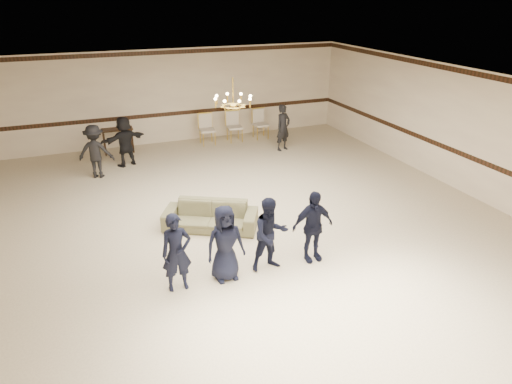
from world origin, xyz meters
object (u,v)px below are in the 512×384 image
(banquet_chair_right, at_px, (261,124))
(console_table, at_px, (118,141))
(boy_d, at_px, (313,226))
(adult_mid, at_px, (125,141))
(boy_a, at_px, (177,253))
(chandelier, at_px, (233,92))
(banquet_chair_mid, at_px, (235,127))
(boy_c, at_px, (270,234))
(boy_b, at_px, (225,243))
(adult_right, at_px, (283,128))
(banquet_chair_left, at_px, (207,130))
(settee, at_px, (210,216))
(adult_left, at_px, (96,152))

(banquet_chair_right, height_order, console_table, banquet_chair_right)
(boy_d, height_order, adult_mid, adult_mid)
(adult_mid, bearing_deg, boy_a, 69.79)
(chandelier, distance_m, banquet_chair_mid, 5.96)
(boy_a, bearing_deg, boy_c, -0.17)
(boy_c, height_order, banquet_chair_mid, boy_c)
(boy_b, xyz_separation_m, adult_right, (4.16, 6.54, 0.03))
(boy_d, distance_m, banquet_chair_mid, 8.14)
(boy_c, bearing_deg, console_table, 102.10)
(boy_c, relative_size, banquet_chair_left, 1.41)
(chandelier, relative_size, adult_mid, 0.61)
(banquet_chair_left, bearing_deg, chandelier, -93.80)
(console_table, bearing_deg, banquet_chair_right, -2.14)
(settee, xyz_separation_m, banquet_chair_mid, (2.67, 6.04, 0.22))
(boy_a, xyz_separation_m, boy_b, (0.90, 0.00, 0.00))
(boy_b, distance_m, banquet_chair_right, 8.98)
(boy_d, bearing_deg, settee, 126.63)
(boy_b, height_order, console_table, boy_b)
(boy_c, distance_m, banquet_chair_right, 8.62)
(boy_b, xyz_separation_m, banquet_chair_right, (3.96, 8.05, -0.22))
(settee, bearing_deg, boy_d, -24.89)
(banquet_chair_mid, bearing_deg, adult_left, -154.15)
(adult_left, bearing_deg, boy_d, 140.21)
(console_table, bearing_deg, banquet_chair_mid, -2.71)
(boy_b, xyz_separation_m, adult_left, (-1.84, 6.24, 0.03))
(boy_c, relative_size, console_table, 1.49)
(boy_b, distance_m, adult_mid, 7.00)
(adult_right, bearing_deg, banquet_chair_right, 77.59)
(banquet_chair_mid, bearing_deg, adult_mid, -158.91)
(boy_a, distance_m, adult_mid, 6.94)
(banquet_chair_mid, distance_m, banquet_chair_right, 1.00)
(boy_a, height_order, adult_left, adult_left)
(adult_left, bearing_deg, banquet_chair_left, -134.57)
(adult_right, bearing_deg, adult_mid, 155.71)
(boy_d, distance_m, adult_mid, 7.46)
(boy_a, distance_m, banquet_chair_mid, 8.93)
(chandelier, distance_m, banquet_chair_right, 6.33)
(banquet_chair_mid, bearing_deg, settee, -108.67)
(banquet_chair_mid, height_order, console_table, banquet_chair_mid)
(boy_a, xyz_separation_m, settee, (1.19, 2.01, -0.44))
(adult_mid, xyz_separation_m, console_table, (-0.10, 1.31, -0.35))
(adult_mid, distance_m, banquet_chair_right, 5.03)
(banquet_chair_right, bearing_deg, banquet_chair_left, 176.21)
(chandelier, bearing_deg, adult_mid, 117.52)
(adult_left, xyz_separation_m, banquet_chair_right, (5.80, 1.81, -0.25))
(boy_a, height_order, banquet_chair_right, boy_a)
(adult_right, bearing_deg, boy_d, -129.63)
(chandelier, xyz_separation_m, banquet_chair_left, (0.78, 5.18, -2.35))
(boy_a, bearing_deg, adult_right, 52.11)
(boy_c, relative_size, adult_left, 0.96)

